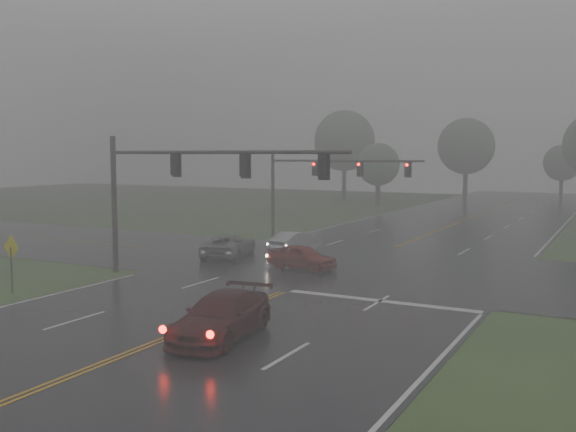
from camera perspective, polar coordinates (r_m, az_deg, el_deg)
The scene contains 15 objects.
ground at distance 18.57m, azimuth -22.30°, elevation -14.49°, with size 180.00×180.00×0.00m, color #30431D.
main_road at distance 34.43m, azimuth 4.30°, elevation -4.92°, with size 18.00×160.00×0.02m, color black.
cross_street at distance 36.24m, azimuth 5.58°, elevation -4.40°, with size 120.00×14.00×0.02m, color black.
stop_bar at distance 27.70m, azimuth 8.20°, elevation -7.53°, with size 8.50×0.50×0.01m, color #BDBDBD.
sedan_maroon at distance 22.24m, azimuth -5.91°, elevation -10.77°, with size 2.09×5.15×1.49m, color #35090B.
sedan_red at distance 34.92m, azimuth 1.25°, elevation -4.76°, with size 1.58×3.92×1.34m, color maroon.
sedan_silver at distance 40.91m, azimuth 0.64°, elevation -3.24°, with size 1.39×3.98×1.31m, color #97999E.
car_grey at distance 39.19m, azimuth -5.25°, elevation -3.65°, with size 2.30×5.00×1.39m, color #53555A.
signal_gantry_near at distance 32.03m, azimuth -9.76°, elevation 3.33°, with size 13.51×0.31×7.17m.
signal_gantry_far at distance 46.86m, azimuth 2.54°, elevation 3.51°, with size 11.78×0.33×6.53m.
sign_diamond_west at distance 31.25m, azimuth -23.38°, elevation -3.14°, with size 1.09×0.15×2.62m.
tree_nw_a at distance 78.45m, azimuth 8.02°, elevation 4.54°, with size 5.16×5.16×7.58m.
tree_n_mid at distance 89.62m, azimuth 15.56°, elevation 5.99°, with size 7.55×7.55×11.09m.
tree_nw_b at distance 88.80m, azimuth 5.04°, elevation 6.67°, with size 8.34×8.34×12.25m.
tree_n_far at distance 99.10m, azimuth 23.18°, elevation 4.36°, with size 5.20×5.20×7.63m.
Camera 1 is at (13.59, -11.02, 6.22)m, focal length 40.00 mm.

